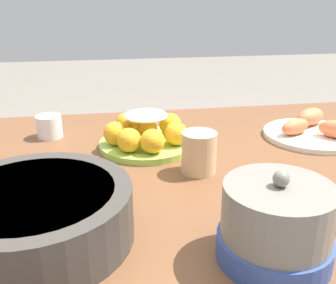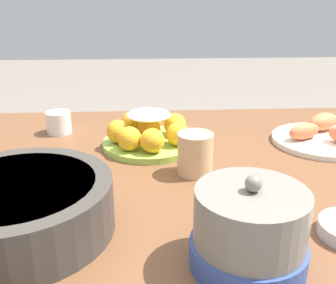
{
  "view_description": "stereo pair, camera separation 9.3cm",
  "coord_description": "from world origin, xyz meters",
  "px_view_note": "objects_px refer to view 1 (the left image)",
  "views": [
    {
      "loc": [
        0.19,
        0.79,
        1.1
      ],
      "look_at": [
        0.04,
        -0.08,
        0.76
      ],
      "focal_mm": 42.0,
      "sensor_mm": 36.0,
      "label": 1
    },
    {
      "loc": [
        0.09,
        0.8,
        1.1
      ],
      "look_at": [
        0.04,
        -0.08,
        0.76
      ],
      "focal_mm": 42.0,
      "sensor_mm": 36.0,
      "label": 2
    }
  ],
  "objects_px": {
    "dining_table": "(192,205)",
    "cake_plate": "(146,134)",
    "cup_near": "(49,126)",
    "seafood_platter": "(313,130)",
    "cup_far": "(199,152)",
    "warming_pot": "(276,224)",
    "serving_bowl": "(36,214)"
  },
  "relations": [
    {
      "from": "cup_far",
      "to": "cup_near",
      "type": "bearing_deg",
      "value": -38.82
    },
    {
      "from": "dining_table",
      "to": "cup_far",
      "type": "distance_m",
      "value": 0.14
    },
    {
      "from": "cake_plate",
      "to": "warming_pot",
      "type": "bearing_deg",
      "value": 106.28
    },
    {
      "from": "cake_plate",
      "to": "seafood_platter",
      "type": "height_order",
      "value": "cake_plate"
    },
    {
      "from": "serving_bowl",
      "to": "seafood_platter",
      "type": "xyz_separation_m",
      "value": [
        -0.68,
        -0.37,
        -0.03
      ]
    },
    {
      "from": "serving_bowl",
      "to": "seafood_platter",
      "type": "distance_m",
      "value": 0.77
    },
    {
      "from": "cake_plate",
      "to": "dining_table",
      "type": "bearing_deg",
      "value": 120.55
    },
    {
      "from": "cake_plate",
      "to": "warming_pot",
      "type": "xyz_separation_m",
      "value": [
        -0.14,
        0.48,
        0.02
      ]
    },
    {
      "from": "cup_near",
      "to": "warming_pot",
      "type": "bearing_deg",
      "value": 123.34
    },
    {
      "from": "dining_table",
      "to": "warming_pot",
      "type": "bearing_deg",
      "value": 98.74
    },
    {
      "from": "warming_pot",
      "to": "cup_near",
      "type": "bearing_deg",
      "value": -56.66
    },
    {
      "from": "serving_bowl",
      "to": "cup_near",
      "type": "xyz_separation_m",
      "value": [
        0.04,
        -0.49,
        -0.02
      ]
    },
    {
      "from": "cup_near",
      "to": "seafood_platter",
      "type": "bearing_deg",
      "value": 170.79
    },
    {
      "from": "serving_bowl",
      "to": "seafood_platter",
      "type": "height_order",
      "value": "serving_bowl"
    },
    {
      "from": "cake_plate",
      "to": "serving_bowl",
      "type": "relative_size",
      "value": 0.78
    },
    {
      "from": "dining_table",
      "to": "cake_plate",
      "type": "distance_m",
      "value": 0.22
    },
    {
      "from": "warming_pot",
      "to": "serving_bowl",
      "type": "bearing_deg",
      "value": -16.49
    },
    {
      "from": "dining_table",
      "to": "serving_bowl",
      "type": "relative_size",
      "value": 4.13
    },
    {
      "from": "dining_table",
      "to": "cup_near",
      "type": "height_order",
      "value": "cup_near"
    },
    {
      "from": "dining_table",
      "to": "cake_plate",
      "type": "relative_size",
      "value": 5.29
    },
    {
      "from": "serving_bowl",
      "to": "cup_far",
      "type": "xyz_separation_m",
      "value": [
        -0.31,
        -0.21,
        -0.0
      ]
    },
    {
      "from": "seafood_platter",
      "to": "cup_near",
      "type": "distance_m",
      "value": 0.72
    },
    {
      "from": "seafood_platter",
      "to": "warming_pot",
      "type": "xyz_separation_m",
      "value": [
        0.32,
        0.48,
        0.04
      ]
    },
    {
      "from": "seafood_platter",
      "to": "cup_far",
      "type": "xyz_separation_m",
      "value": [
        0.36,
        0.17,
        0.03
      ]
    },
    {
      "from": "dining_table",
      "to": "serving_bowl",
      "type": "distance_m",
      "value": 0.4
    },
    {
      "from": "cake_plate",
      "to": "cup_far",
      "type": "distance_m",
      "value": 0.19
    },
    {
      "from": "cup_far",
      "to": "serving_bowl",
      "type": "bearing_deg",
      "value": 33.35
    },
    {
      "from": "dining_table",
      "to": "warming_pot",
      "type": "distance_m",
      "value": 0.36
    },
    {
      "from": "dining_table",
      "to": "warming_pot",
      "type": "xyz_separation_m",
      "value": [
        -0.05,
        0.33,
        0.15
      ]
    },
    {
      "from": "dining_table",
      "to": "cup_far",
      "type": "relative_size",
      "value": 13.79
    },
    {
      "from": "cake_plate",
      "to": "serving_bowl",
      "type": "bearing_deg",
      "value": 59.93
    },
    {
      "from": "cup_near",
      "to": "warming_pot",
      "type": "height_order",
      "value": "warming_pot"
    }
  ]
}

